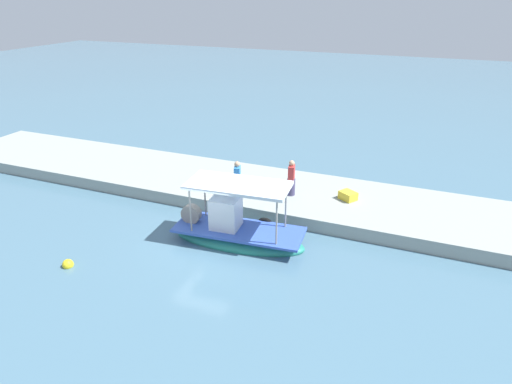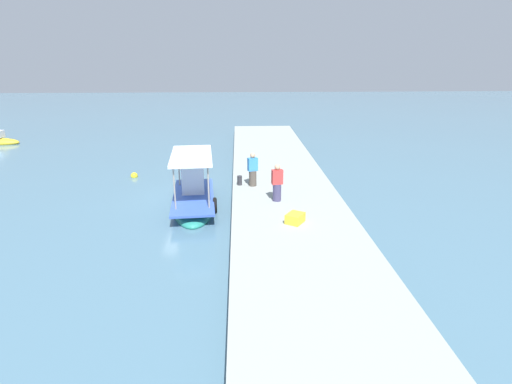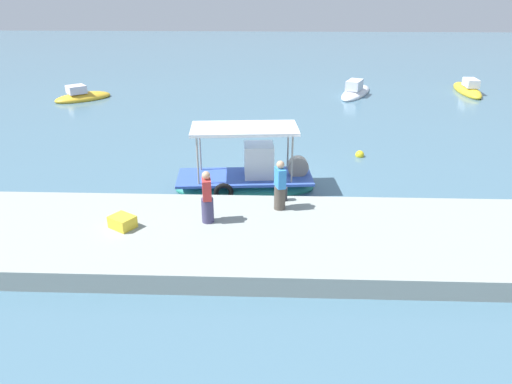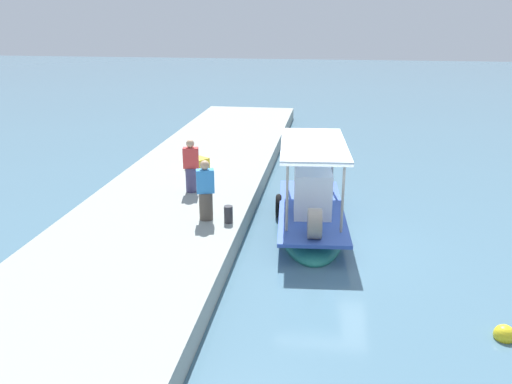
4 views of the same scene
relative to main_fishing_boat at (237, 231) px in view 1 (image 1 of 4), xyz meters
The scene contains 8 objects.
ground_plane 1.29m from the main_fishing_boat, 23.05° to the left, with size 120.00×120.00×0.00m, color slate.
dock_quay 4.50m from the main_fishing_boat, 75.60° to the right, with size 36.00×5.05×0.60m, color #949D96.
main_fishing_boat is the anchor object (origin of this frame).
fisherman_near_bollard 4.10m from the main_fishing_boat, 105.04° to the right, with size 0.44×0.52×1.70m.
fisherman_by_crate 3.23m from the main_fishing_boat, 66.76° to the right, with size 0.47×0.53×1.69m.
mooring_bollard 2.61m from the main_fishing_boat, 57.89° to the right, with size 0.24×0.24×0.47m, color #2D2D33.
cargo_crate 5.65m from the main_fishing_boat, 129.74° to the right, with size 0.72×0.58×0.38m, color gold.
marker_buoy 6.44m from the main_fishing_boat, 38.60° to the left, with size 0.41×0.41×0.41m.
Camera 1 is at (-7.73, 13.82, 9.34)m, focal length 31.37 mm.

